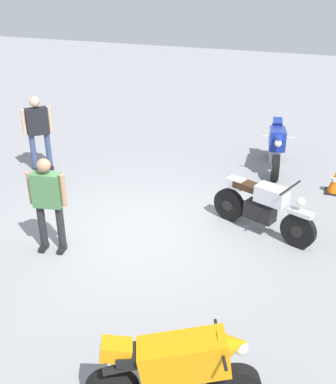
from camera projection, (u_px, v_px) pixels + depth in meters
name	position (u px, v px, depth m)	size (l,w,h in m)	color
ground_plane	(138.00, 232.00, 8.60)	(40.00, 40.00, 0.00)	gray
motorcycle_blue_sportbike	(276.00, 145.00, 10.99)	(1.96, 0.70, 1.14)	black
motorcycle_orange_sportbike	(175.00, 372.00, 4.94)	(1.00, 1.87, 1.14)	black
motorcycle_silver_cruiser	(262.00, 207.00, 8.40)	(0.99, 1.99, 1.09)	black
person_in_black_shirt	(38.00, 128.00, 10.78)	(0.56, 0.57, 1.78)	#384772
person_in_green_shirt	(48.00, 199.00, 7.70)	(0.38, 0.66, 1.70)	#262628
traffic_cone	(335.00, 182.00, 9.98)	(0.36, 0.36, 0.53)	black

